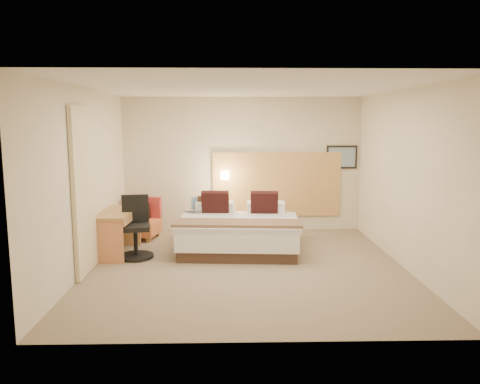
{
  "coord_description": "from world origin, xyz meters",
  "views": [
    {
      "loc": [
        -0.27,
        -6.94,
        2.21
      ],
      "look_at": [
        -0.09,
        0.5,
        1.09
      ],
      "focal_mm": 35.0,
      "sensor_mm": 36.0,
      "label": 1
    }
  ],
  "objects_px": {
    "side_table": "(198,223)",
    "bed": "(239,230)",
    "desk": "(119,220)",
    "desk_chair": "(136,232)",
    "lounge_chair": "(140,222)"
  },
  "relations": [
    {
      "from": "bed",
      "to": "side_table",
      "type": "distance_m",
      "value": 0.93
    },
    {
      "from": "side_table",
      "to": "desk",
      "type": "relative_size",
      "value": 0.54
    },
    {
      "from": "side_table",
      "to": "desk",
      "type": "xyz_separation_m",
      "value": [
        -1.25,
        -0.85,
        0.24
      ]
    },
    {
      "from": "side_table",
      "to": "desk_chair",
      "type": "bearing_deg",
      "value": -131.97
    },
    {
      "from": "desk",
      "to": "side_table",
      "type": "bearing_deg",
      "value": 34.14
    },
    {
      "from": "lounge_chair",
      "to": "desk_chair",
      "type": "xyz_separation_m",
      "value": [
        0.18,
        -1.3,
        0.11
      ]
    },
    {
      "from": "desk",
      "to": "desk_chair",
      "type": "relative_size",
      "value": 1.19
    },
    {
      "from": "desk",
      "to": "desk_chair",
      "type": "bearing_deg",
      "value": -32.48
    },
    {
      "from": "bed",
      "to": "desk_chair",
      "type": "relative_size",
      "value": 2.12
    },
    {
      "from": "side_table",
      "to": "bed",
      "type": "bearing_deg",
      "value": -34.26
    },
    {
      "from": "lounge_chair",
      "to": "desk",
      "type": "xyz_separation_m",
      "value": [
        -0.13,
        -1.1,
        0.27
      ]
    },
    {
      "from": "bed",
      "to": "lounge_chair",
      "type": "distance_m",
      "value": 2.05
    },
    {
      "from": "bed",
      "to": "desk",
      "type": "relative_size",
      "value": 1.78
    },
    {
      "from": "bed",
      "to": "desk",
      "type": "height_order",
      "value": "bed"
    },
    {
      "from": "lounge_chair",
      "to": "desk",
      "type": "relative_size",
      "value": 0.69
    }
  ]
}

